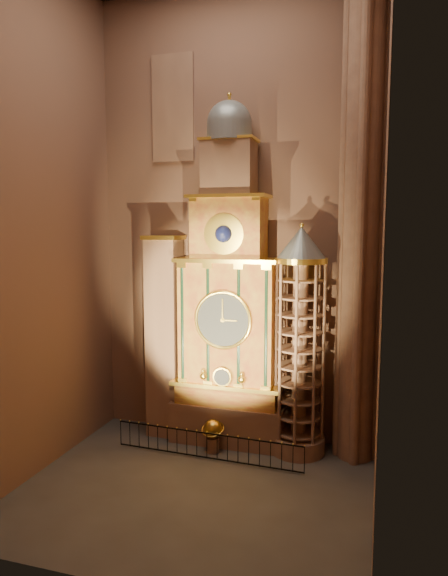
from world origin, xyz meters
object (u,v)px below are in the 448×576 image
(astronomical_clock, at_px, (229,309))
(celestial_globe, at_px, (213,433))
(portrait_tower, at_px, (165,335))
(iron_railing, at_px, (207,446))
(stair_turret, at_px, (300,343))

(astronomical_clock, distance_m, celestial_globe, 5.92)
(astronomical_clock, xyz_separation_m, celestial_globe, (-0.37, -1.45, -5.73))
(portrait_tower, bearing_deg, iron_railing, -37.55)
(astronomical_clock, bearing_deg, iron_railing, -98.99)
(portrait_tower, height_order, iron_railing, portrait_tower)
(stair_turret, bearing_deg, iron_railing, -152.05)
(celestial_globe, bearing_deg, astronomical_clock, 75.84)
(astronomical_clock, relative_size, portrait_tower, 1.64)
(portrait_tower, distance_m, stair_turret, 6.91)
(stair_turret, distance_m, celestial_globe, 5.92)
(astronomical_clock, bearing_deg, celestial_globe, -104.16)
(astronomical_clock, xyz_separation_m, iron_railing, (-0.37, -2.31, -6.01))
(portrait_tower, relative_size, iron_railing, 1.14)
(astronomical_clock, xyz_separation_m, portrait_tower, (-3.40, 0.02, -1.53))
(celestial_globe, bearing_deg, portrait_tower, 154.20)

